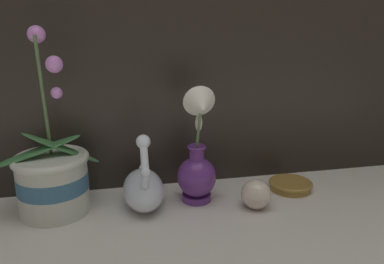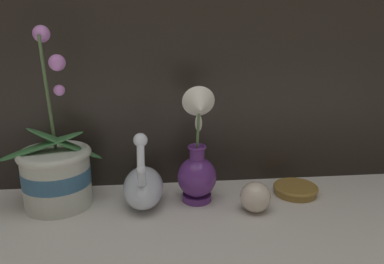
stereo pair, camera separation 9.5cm
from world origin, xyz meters
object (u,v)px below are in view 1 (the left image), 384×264
at_px(orchid_potted_plant, 53,177).
at_px(blue_vase, 197,164).
at_px(swan_figurine, 143,187).
at_px(glass_sphere, 256,194).
at_px(amber_dish, 291,184).

bearing_deg(orchid_potted_plant, blue_vase, -3.41).
xyz_separation_m(swan_figurine, glass_sphere, (0.28, -0.07, -0.01)).
bearing_deg(swan_figurine, glass_sphere, -14.20).
height_order(orchid_potted_plant, swan_figurine, orchid_potted_plant).
bearing_deg(amber_dish, orchid_potted_plant, 179.97).
height_order(swan_figurine, amber_dish, swan_figurine).
bearing_deg(amber_dish, swan_figurine, -178.07).
height_order(orchid_potted_plant, blue_vase, orchid_potted_plant).
relative_size(swan_figurine, blue_vase, 0.67).
distance_m(swan_figurine, amber_dish, 0.42).
bearing_deg(amber_dish, blue_vase, -175.63).
height_order(swan_figurine, glass_sphere, swan_figurine).
distance_m(glass_sphere, amber_dish, 0.16).
xyz_separation_m(orchid_potted_plant, amber_dish, (0.64, -0.00, -0.08)).
height_order(blue_vase, glass_sphere, blue_vase).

